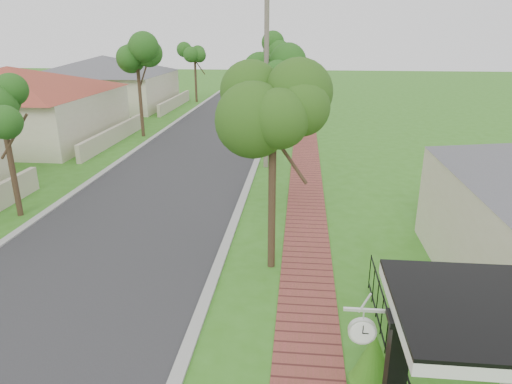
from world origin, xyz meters
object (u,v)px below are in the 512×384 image
at_px(parked_car_red, 256,104).
at_px(near_tree, 273,112).
at_px(parked_car_white, 259,110).
at_px(station_clock, 363,329).
at_px(utility_pole, 266,77).

bearing_deg(parked_car_red, near_tree, -89.88).
relative_size(parked_car_white, near_tree, 0.69).
distance_m(parked_car_red, station_clock, 33.40).
distance_m(parked_car_red, utility_pole, 17.49).
xyz_separation_m(near_tree, station_clock, (1.85, -5.58, -2.60)).
bearing_deg(parked_car_red, parked_car_white, -85.43).
bearing_deg(station_clock, utility_pole, 100.06).
xyz_separation_m(utility_pole, station_clock, (2.85, -16.06, -2.53)).
relative_size(parked_car_white, utility_pole, 0.45).
xyz_separation_m(parked_car_white, near_tree, (2.64, -24.53, 3.90)).
bearing_deg(parked_car_white, parked_car_red, 92.45).
distance_m(near_tree, utility_pole, 10.52).
bearing_deg(utility_pole, parked_car_white, 96.66).
height_order(parked_car_white, station_clock, station_clock).
bearing_deg(parked_car_red, station_clock, -87.83).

